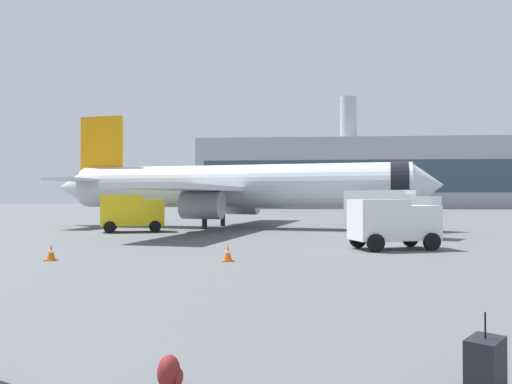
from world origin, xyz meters
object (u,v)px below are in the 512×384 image
safety_cone_mid (228,253)px  rolling_suitcase (485,364)px  airplane_at_gate (233,187)px  safety_cone_near (51,253)px  cargo_van (393,221)px  traveller_backpack (170,373)px  service_truck (132,211)px  fuel_truck (390,211)px

safety_cone_mid → rolling_suitcase: 14.40m
airplane_at_gate → safety_cone_near: size_ratio=53.61×
safety_cone_near → safety_cone_mid: size_ratio=0.98×
cargo_van → rolling_suitcase: bearing=-97.6°
cargo_van → traveller_backpack: (-6.87, -18.97, -1.22)m
service_truck → fuel_truck: size_ratio=0.82×
safety_cone_mid → traveller_backpack: 13.63m
airplane_at_gate → cargo_van: bearing=-58.2°
fuel_truck → cargo_van: (-1.47, -8.07, -0.32)m
fuel_truck → rolling_suitcase: (-3.96, -26.78, -1.38)m
cargo_van → safety_cone_near: size_ratio=7.20×
airplane_at_gate → service_truck: size_ratio=6.80×
safety_cone_near → rolling_suitcase: 18.41m
service_truck → cargo_van: service_truck is taller
fuel_truck → cargo_van: fuel_truck is taller
service_truck → safety_cone_mid: service_truck is taller
service_truck → safety_cone_near: bearing=-82.3°
service_truck → fuel_truck: (19.32, -3.43, 0.16)m
service_truck → fuel_truck: bearing=-10.1°
safety_cone_near → safety_cone_mid: safety_cone_mid is taller
airplane_at_gate → rolling_suitcase: (8.06, -35.76, -3.27)m
airplane_at_gate → traveller_backpack: (3.68, -36.02, -3.42)m
cargo_van → airplane_at_gate: bearing=121.8°
airplane_at_gate → fuel_truck: airplane_at_gate is taller
airplane_at_gate → rolling_suitcase: 36.80m
fuel_truck → safety_cone_near: size_ratio=9.60×
cargo_van → safety_cone_near: bearing=-159.8°
safety_cone_mid → rolling_suitcase: (5.43, -13.33, 0.06)m
airplane_at_gate → fuel_truck: 15.12m
rolling_suitcase → airplane_at_gate: bearing=102.7°
safety_cone_near → fuel_truck: bearing=39.0°
service_truck → traveller_backpack: service_truck is taller
rolling_suitcase → traveller_backpack: rolling_suitcase is taller
safety_cone_mid → cargo_van: bearing=34.2°
fuel_truck → traveller_backpack: 28.34m
cargo_van → service_truck: bearing=147.2°
fuel_truck → traveller_backpack: fuel_truck is taller
traveller_backpack → rolling_suitcase: bearing=3.3°
fuel_truck → cargo_van: bearing=-100.3°
service_truck → cargo_van: (17.85, -11.51, -0.16)m
fuel_truck → service_truck: bearing=169.9°
cargo_van → rolling_suitcase: cargo_van is taller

